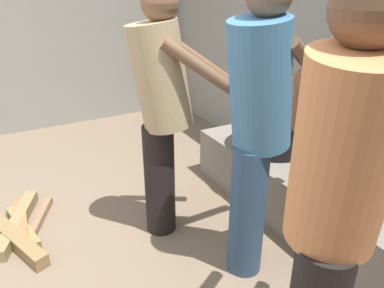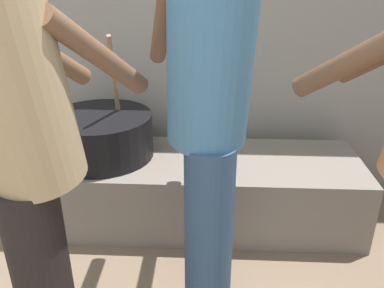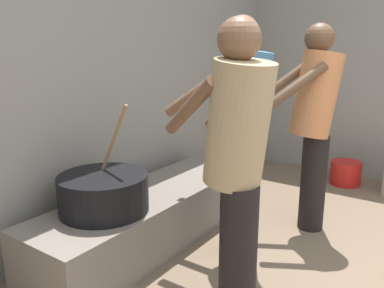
{
  "view_description": "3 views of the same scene",
  "coord_description": "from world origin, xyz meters",
  "px_view_note": "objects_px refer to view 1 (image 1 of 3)",
  "views": [
    {
      "loc": [
        1.63,
        0.2,
        1.57
      ],
      "look_at": [
        -0.18,
        1.2,
        0.65
      ],
      "focal_mm": 34.09,
      "sensor_mm": 36.0,
      "label": 1
    },
    {
      "loc": [
        0.29,
        -0.04,
        1.4
      ],
      "look_at": [
        0.23,
        1.14,
        0.87
      ],
      "focal_mm": 37.25,
      "sensor_mm": 36.0,
      "label": 2
    },
    {
      "loc": [
        -1.91,
        0.2,
        1.41
      ],
      "look_at": [
        0.01,
        1.53,
        0.84
      ],
      "focal_mm": 35.56,
      "sensor_mm": 36.0,
      "label": 3
    }
  ],
  "objects_px": {
    "cook_in_blue_shirt": "(258,119)",
    "cook_in_tan_shirt": "(162,104)",
    "cook_in_orange_shirt": "(335,204)",
    "cooking_pot_main": "(273,132)"
  },
  "relations": [
    {
      "from": "cook_in_blue_shirt",
      "to": "cook_in_tan_shirt",
      "type": "bearing_deg",
      "value": -153.85
    },
    {
      "from": "cook_in_blue_shirt",
      "to": "cook_in_tan_shirt",
      "type": "relative_size",
      "value": 1.04
    },
    {
      "from": "cook_in_blue_shirt",
      "to": "cook_in_orange_shirt",
      "type": "height_order",
      "value": "cook_in_blue_shirt"
    },
    {
      "from": "cook_in_blue_shirt",
      "to": "cooking_pot_main",
      "type": "bearing_deg",
      "value": 132.54
    },
    {
      "from": "cook_in_blue_shirt",
      "to": "cook_in_tan_shirt",
      "type": "distance_m",
      "value": 0.63
    },
    {
      "from": "cook_in_orange_shirt",
      "to": "cook_in_tan_shirt",
      "type": "bearing_deg",
      "value": -179.42
    },
    {
      "from": "cook_in_blue_shirt",
      "to": "cook_in_orange_shirt",
      "type": "relative_size",
      "value": 1.01
    },
    {
      "from": "cooking_pot_main",
      "to": "cook_in_tan_shirt",
      "type": "distance_m",
      "value": 1.01
    },
    {
      "from": "cook_in_blue_shirt",
      "to": "cook_in_orange_shirt",
      "type": "distance_m",
      "value": 0.77
    },
    {
      "from": "cooking_pot_main",
      "to": "cook_in_orange_shirt",
      "type": "distance_m",
      "value": 1.67
    }
  ]
}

